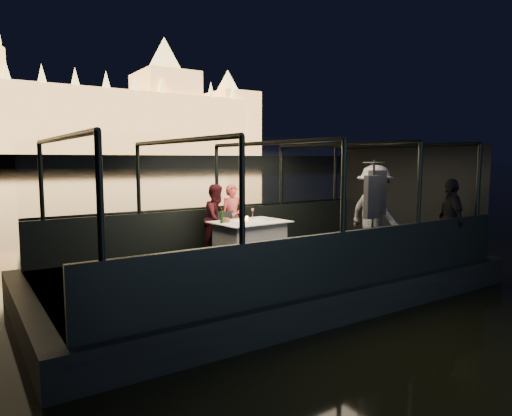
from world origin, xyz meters
TOP-DOWN VIEW (x-y plane):
  - boat_hull at (0.00, 0.00)m, footprint 8.60×4.40m
  - boat_deck at (0.00, 0.00)m, footprint 8.00×4.00m
  - gunwale_port at (0.00, 2.00)m, footprint 8.00×0.08m
  - gunwale_starboard at (0.00, -2.00)m, footprint 8.00×0.08m
  - cabin_glass_port at (0.00, 2.00)m, footprint 8.00×0.02m
  - cabin_glass_starboard at (0.00, -2.00)m, footprint 8.00×0.02m
  - cabin_roof_glass at (0.00, 0.00)m, footprint 8.00×4.00m
  - end_wall_fore at (-4.00, 0.00)m, footprint 0.02×4.00m
  - end_wall_aft at (4.00, 0.00)m, footprint 0.02×4.00m
  - canopy_ribs at (0.00, 0.00)m, footprint 8.00×4.00m
  - dining_table_central at (-0.02, 0.59)m, footprint 1.53×1.17m
  - chair_port_left at (-0.18, 1.13)m, footprint 0.47×0.47m
  - chair_port_right at (0.29, 1.42)m, footprint 0.52×0.52m
  - coat_stand at (1.45, -1.28)m, footprint 0.62×0.53m
  - person_woman_coral at (0.16, 1.57)m, footprint 0.60×0.49m
  - person_man_maroon at (-0.27, 1.51)m, footprint 0.87×0.79m
  - passenger_stripe at (1.98, -0.85)m, footprint 0.77×1.27m
  - passenger_dark at (3.22, -1.68)m, footprint 0.86×1.02m
  - wine_bottle at (-0.61, 0.69)m, footprint 0.08×0.08m
  - bread_basket at (-0.48, 0.79)m, footprint 0.20×0.20m
  - amber_candle at (0.01, 0.75)m, footprint 0.06×0.06m
  - plate_near at (0.44, 0.57)m, footprint 0.27×0.27m
  - plate_far at (-0.27, 0.93)m, footprint 0.25×0.25m
  - wine_glass_white at (-0.43, 0.56)m, footprint 0.08×0.08m
  - wine_glass_red at (0.25, 0.90)m, footprint 0.09×0.09m

SIDE VIEW (x-z plane):
  - boat_hull at x=0.00m, z-range -0.50..0.50m
  - boat_deck at x=0.00m, z-range 0.46..0.50m
  - dining_table_central at x=-0.02m, z-range 0.50..1.27m
  - gunwale_port at x=0.00m, z-range 0.50..1.40m
  - gunwale_starboard at x=0.00m, z-range 0.50..1.40m
  - chair_port_left at x=-0.18m, z-range 0.50..1.40m
  - chair_port_right at x=0.29m, z-range 0.45..1.45m
  - person_woman_coral at x=0.16m, z-range 0.52..1.98m
  - person_man_maroon at x=-0.27m, z-range 0.51..1.99m
  - plate_near at x=0.44m, z-range 1.26..1.28m
  - plate_far at x=-0.27m, z-range 1.27..1.28m
  - bread_basket at x=-0.48m, z-range 1.27..1.34m
  - amber_candle at x=0.01m, z-range 1.26..1.35m
  - passenger_stripe at x=1.98m, z-range 0.40..2.30m
  - passenger_dark at x=3.22m, z-range 0.54..2.16m
  - wine_glass_white at x=-0.43m, z-range 1.26..1.46m
  - wine_glass_red at x=0.25m, z-range 1.26..1.46m
  - coat_stand at x=1.45m, z-range 0.40..2.40m
  - wine_bottle at x=-0.61m, z-range 1.27..1.56m
  - end_wall_fore at x=-4.00m, z-range 0.50..2.80m
  - end_wall_aft at x=4.00m, z-range 0.50..2.80m
  - canopy_ribs at x=0.00m, z-range 0.50..2.80m
  - cabin_glass_port at x=0.00m, z-range 1.40..2.80m
  - cabin_glass_starboard at x=0.00m, z-range 1.40..2.80m
  - cabin_roof_glass at x=0.00m, z-range 2.79..2.81m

